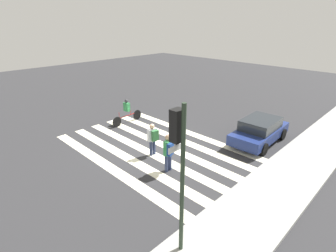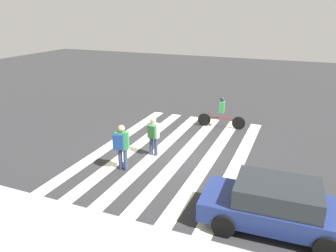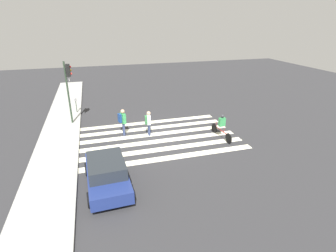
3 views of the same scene
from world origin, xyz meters
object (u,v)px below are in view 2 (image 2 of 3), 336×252
at_px(pedestrian_child_with_backpack, 121,144).
at_px(cyclist_far_lane, 222,111).
at_px(pedestrian_adult_yellow_jacket, 153,134).
at_px(car_parked_far_curb, 276,206).

distance_m(pedestrian_child_with_backpack, cyclist_far_lane, 6.45).
xyz_separation_m(pedestrian_adult_yellow_jacket, car_parked_far_curb, (-5.10, 3.04, -0.27)).
xyz_separation_m(pedestrian_adult_yellow_jacket, pedestrian_child_with_backpack, (0.54, 1.61, 0.07)).
xyz_separation_m(pedestrian_child_with_backpack, car_parked_far_curb, (-5.63, 1.43, -0.34)).
height_order(pedestrian_adult_yellow_jacket, pedestrian_child_with_backpack, pedestrian_child_with_backpack).
xyz_separation_m(cyclist_far_lane, car_parked_far_curb, (-3.35, 7.46, -0.16)).
bearing_deg(pedestrian_child_with_backpack, pedestrian_adult_yellow_jacket, 54.69).
distance_m(pedestrian_adult_yellow_jacket, cyclist_far_lane, 4.76).
relative_size(cyclist_far_lane, car_parked_far_curb, 0.59).
bearing_deg(pedestrian_child_with_backpack, car_parked_far_curb, -31.12).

